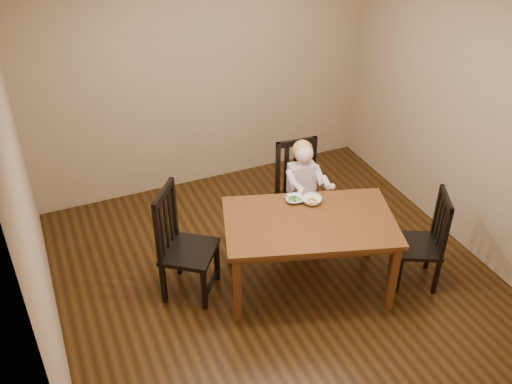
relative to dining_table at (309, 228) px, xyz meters
name	(u,v)px	position (x,y,z in m)	size (l,w,h in m)	color
room	(279,156)	(-0.22, 0.20, 0.68)	(4.01, 4.01, 2.71)	#3B230C
dining_table	(309,228)	(0.00, 0.00, 0.00)	(1.71, 1.31, 0.75)	#472710
chair_child	(300,193)	(0.30, 0.76, -0.16)	(0.49, 0.47, 1.05)	black
chair_left	(183,245)	(-1.06, 0.39, -0.14)	(0.64, 0.64, 1.09)	black
chair_right	(424,241)	(1.01, -0.36, -0.20)	(0.54, 0.55, 0.97)	black
toddler	(302,182)	(0.30, 0.71, 0.00)	(0.35, 0.44, 0.60)	silver
bowl_peas	(294,199)	(0.01, 0.32, 0.11)	(0.17, 0.17, 0.04)	white
bowl_veg	(312,200)	(0.14, 0.24, 0.12)	(0.18, 0.18, 0.06)	white
fork	(291,199)	(-0.04, 0.31, 0.13)	(0.07, 0.10, 0.04)	silver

